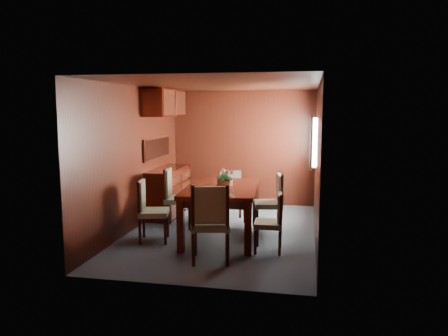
% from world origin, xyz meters
% --- Properties ---
extents(ground, '(4.50, 4.50, 0.00)m').
position_xyz_m(ground, '(0.00, 0.00, 0.00)').
color(ground, '#37414B').
rests_on(ground, ground).
extents(room_shell, '(3.06, 4.52, 2.41)m').
position_xyz_m(room_shell, '(-0.10, 0.33, 1.63)').
color(room_shell, black).
rests_on(room_shell, ground).
extents(sideboard, '(0.48, 1.40, 0.90)m').
position_xyz_m(sideboard, '(-1.25, 1.00, 0.45)').
color(sideboard, '#320C06').
rests_on(sideboard, ground).
extents(dining_table, '(1.19, 1.81, 0.82)m').
position_xyz_m(dining_table, '(0.06, -0.29, 0.71)').
color(dining_table, '#320C06').
rests_on(dining_table, ground).
extents(chair_left_near, '(0.53, 0.54, 0.96)m').
position_xyz_m(chair_left_near, '(-1.00, -0.69, 0.53)').
color(chair_left_near, black).
rests_on(chair_left_near, ground).
extents(chair_left_far, '(0.53, 0.55, 1.02)m').
position_xyz_m(chair_left_far, '(-0.87, 0.18, 0.57)').
color(chair_left_far, black).
rests_on(chair_left_far, ground).
extents(chair_right_near, '(0.40, 0.42, 0.86)m').
position_xyz_m(chair_right_near, '(0.90, -0.82, 0.48)').
color(chair_right_near, black).
rests_on(chair_right_near, ground).
extents(chair_right_far, '(0.52, 0.53, 0.97)m').
position_xyz_m(chair_right_far, '(0.80, 0.24, 0.54)').
color(chair_right_far, black).
rests_on(chair_right_far, ground).
extents(chair_head, '(0.59, 0.58, 1.07)m').
position_xyz_m(chair_head, '(0.13, -1.45, 0.59)').
color(chair_head, black).
rests_on(chair_head, ground).
extents(chair_foot, '(0.55, 0.54, 0.91)m').
position_xyz_m(chair_foot, '(0.00, 0.82, 0.51)').
color(chair_foot, black).
rests_on(chair_foot, ground).
extents(flower_centerpiece, '(0.27, 0.27, 0.27)m').
position_xyz_m(flower_centerpiece, '(0.07, -0.15, 0.95)').
color(flower_centerpiece, '#A65832').
rests_on(flower_centerpiece, dining_table).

